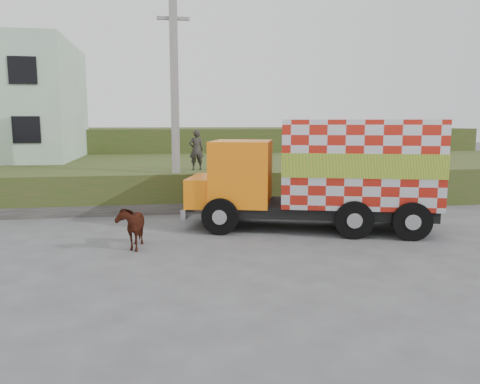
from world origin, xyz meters
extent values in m
plane|color=#474749|center=(0.00, 0.00, 0.00)|extent=(120.00, 120.00, 0.00)
cube|color=#284A18|center=(0.00, 10.00, 0.75)|extent=(40.00, 12.00, 1.50)
cube|color=#284A18|center=(0.00, 22.00, 1.50)|extent=(40.00, 12.00, 3.00)
cube|color=#595651|center=(-2.00, 4.20, 0.20)|extent=(16.00, 0.50, 0.40)
cube|color=gray|center=(-1.00, 4.60, 4.00)|extent=(0.30, 0.30, 8.00)
cube|color=gray|center=(-1.00, 4.60, 7.20)|extent=(1.20, 0.12, 0.12)
cube|color=black|center=(3.42, 0.85, 0.67)|extent=(7.37, 4.19, 0.36)
cube|color=orange|center=(1.05, 1.56, 1.81)|extent=(2.46, 2.81, 2.06)
cube|color=orange|center=(-0.09, 1.91, 1.19)|extent=(1.61, 2.37, 0.93)
cube|color=silver|center=(4.60, 0.50, 2.17)|extent=(5.26, 3.74, 2.68)
cube|color=yellow|center=(4.24, -0.71, 2.17)|extent=(4.56, 1.41, 0.72)
cube|color=yellow|center=(4.97, 1.70, 2.17)|extent=(4.56, 1.41, 0.72)
cube|color=silver|center=(-0.59, 2.05, 0.57)|extent=(0.83, 2.32, 0.31)
cylinder|color=black|center=(0.21, 0.58, 0.57)|extent=(1.19, 0.67, 1.14)
cylinder|color=black|center=(0.89, 2.85, 0.57)|extent=(1.19, 0.67, 1.14)
cylinder|color=black|center=(4.06, -0.58, 0.57)|extent=(1.19, 0.67, 1.14)
cylinder|color=black|center=(4.75, 1.69, 0.57)|extent=(1.19, 0.67, 1.14)
cylinder|color=black|center=(5.64, -1.06, 0.57)|extent=(1.19, 0.67, 1.14)
cylinder|color=black|center=(6.33, 1.22, 0.57)|extent=(1.19, 0.67, 1.14)
imported|color=#32190C|center=(-2.40, -0.55, 0.61)|extent=(0.76, 1.49, 1.22)
imported|color=#2E2B29|center=(-0.14, 5.65, 2.32)|extent=(0.64, 0.47, 1.64)
camera|label=1|loc=(-1.51, -13.44, 3.43)|focal=35.00mm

